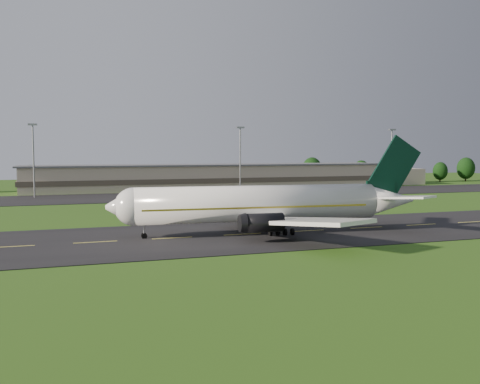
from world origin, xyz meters
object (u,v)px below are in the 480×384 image
object	(u,v)px
light_mast_centre	(240,151)
light_mast_east	(392,151)
airliner	(263,204)
service_vehicle_a	(132,197)
service_vehicle_b	(228,191)
light_mast_west	(33,151)
terminal	(229,177)
service_vehicle_c	(297,191)
service_vehicle_d	(348,188)

from	to	relation	value
light_mast_centre	light_mast_east	size ratio (longest dim) A/B	1.00
light_mast_centre	airliner	bearing A→B (deg)	-106.43
service_vehicle_a	service_vehicle_b	bearing A→B (deg)	-13.38
light_mast_west	service_vehicle_b	bearing A→B (deg)	-3.37
service_vehicle_a	terminal	bearing A→B (deg)	6.68
service_vehicle_b	light_mast_east	bearing A→B (deg)	-106.17
terminal	service_vehicle_c	size ratio (longest dim) A/B	32.96
service_vehicle_c	service_vehicle_d	world-z (taller)	service_vehicle_d
light_mast_east	service_vehicle_a	distance (m)	92.09
airliner	light_mast_centre	bearing A→B (deg)	78.29
light_mast_west	light_mast_centre	size ratio (longest dim) A/B	1.00
service_vehicle_a	service_vehicle_d	world-z (taller)	service_vehicle_d
light_mast_centre	service_vehicle_c	size ratio (longest dim) A/B	4.63
light_mast_west	service_vehicle_a	world-z (taller)	light_mast_west
service_vehicle_a	service_vehicle_c	distance (m)	50.05
light_mast_east	light_mast_centre	bearing A→B (deg)	180.00
light_mast_west	light_mast_centre	xyz separation A→B (m)	(60.00, 0.00, 0.00)
airliner	service_vehicle_b	size ratio (longest dim) A/B	12.28
terminal	light_mast_west	size ratio (longest dim) A/B	7.13
airliner	terminal	distance (m)	99.45
service_vehicle_c	service_vehicle_a	bearing A→B (deg)	-150.62
airliner	service_vehicle_a	bearing A→B (deg)	104.68
light_mast_west	service_vehicle_d	world-z (taller)	light_mast_west
service_vehicle_d	light_mast_centre	bearing A→B (deg)	114.63
light_mast_east	service_vehicle_b	bearing A→B (deg)	-176.91
terminal	service_vehicle_a	xyz separation A→B (m)	(-36.66, -29.96, -3.30)
terminal	service_vehicle_a	world-z (taller)	terminal
light_mast_west	airliner	bearing A→B (deg)	-65.56
light_mast_west	light_mast_east	xyz separation A→B (m)	(115.00, 0.00, 0.00)
service_vehicle_a	service_vehicle_d	size ratio (longest dim) A/B	0.75
airliner	service_vehicle_c	world-z (taller)	airliner
airliner	service_vehicle_d	distance (m)	98.74
service_vehicle_c	light_mast_centre	bearing A→B (deg)	170.57
light_mast_centre	light_mast_east	xyz separation A→B (m)	(55.00, 0.00, 0.00)
terminal	service_vehicle_b	world-z (taller)	terminal
light_mast_west	service_vehicle_d	size ratio (longest dim) A/B	4.40
light_mast_west	light_mast_centre	world-z (taller)	same
service_vehicle_c	light_mast_east	bearing A→B (deg)	39.27
light_mast_centre	service_vehicle_d	size ratio (longest dim) A/B	4.40
airliner	service_vehicle_b	bearing A→B (deg)	81.10
terminal	light_mast_centre	size ratio (longest dim) A/B	7.13
service_vehicle_a	light_mast_west	bearing A→B (deg)	118.31
airliner	service_vehicle_c	bearing A→B (deg)	66.04
light_mast_centre	service_vehicle_a	world-z (taller)	light_mast_centre
terminal	service_vehicle_b	bearing A→B (deg)	-108.22
service_vehicle_d	service_vehicle_a	bearing A→B (deg)	127.16
airliner	service_vehicle_d	world-z (taller)	airliner
light_mast_east	service_vehicle_b	distance (m)	61.26
terminal	service_vehicle_d	bearing A→B (deg)	-27.35
terminal	service_vehicle_b	distance (m)	20.70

